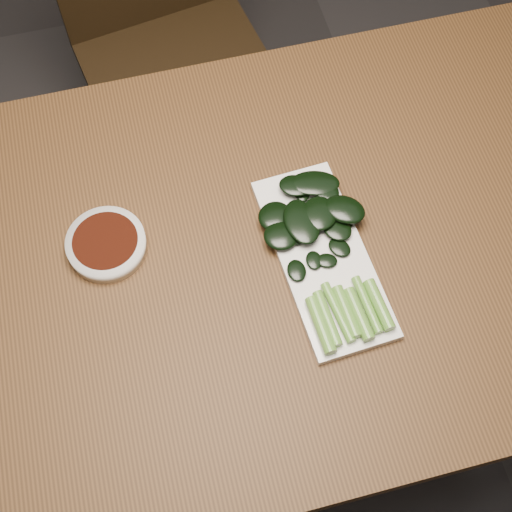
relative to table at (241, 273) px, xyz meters
The scene contains 6 objects.
ground 0.68m from the table, ahead, with size 6.00×6.00×0.00m, color #2C2929.
table is the anchor object (origin of this frame).
chair_far 0.75m from the table, 90.27° to the left, with size 0.49×0.49×0.89m.
sauce_bowl 0.23m from the table, 162.69° to the left, with size 0.13×0.13×0.03m.
serving_plate 0.15m from the table, 18.07° to the right, with size 0.16×0.33×0.01m.
gai_lan 0.16m from the table, 11.75° to the right, with size 0.19×0.31×0.03m.
Camera 1 is at (-0.10, -0.50, 1.77)m, focal length 50.00 mm.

